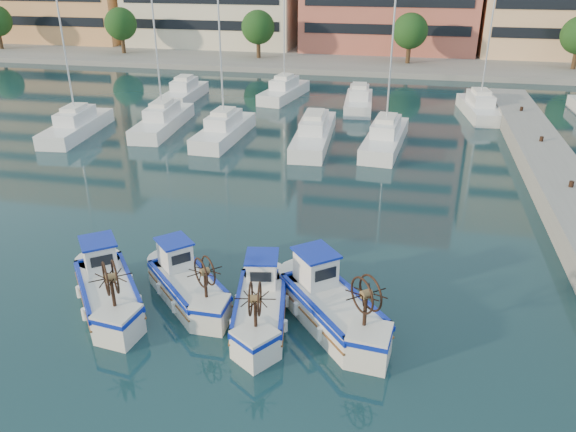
% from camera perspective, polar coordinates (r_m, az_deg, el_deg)
% --- Properties ---
extents(ground, '(300.00, 300.00, 0.00)m').
position_cam_1_polar(ground, '(19.58, -3.84, -12.30)').
color(ground, '#1B4247').
rests_on(ground, ground).
extents(yacht_marina, '(40.99, 22.88, 11.50)m').
position_cam_1_polar(yacht_marina, '(44.58, 2.15, 10.11)').
color(yacht_marina, white).
rests_on(yacht_marina, ground).
extents(fishing_boat_a, '(4.09, 4.54, 2.83)m').
position_cam_1_polar(fishing_boat_a, '(21.80, -17.91, -6.91)').
color(fishing_boat_a, silver).
rests_on(fishing_boat_a, ground).
extents(fishing_boat_b, '(4.02, 4.04, 2.61)m').
position_cam_1_polar(fishing_boat_b, '(21.50, -10.25, -6.66)').
color(fishing_boat_b, silver).
rests_on(fishing_boat_b, ground).
extents(fishing_boat_c, '(2.44, 4.38, 2.65)m').
position_cam_1_polar(fishing_boat_c, '(19.98, -2.82, -8.86)').
color(fishing_boat_c, silver).
rests_on(fishing_boat_c, ground).
extents(fishing_boat_d, '(4.35, 4.71, 2.95)m').
position_cam_1_polar(fishing_boat_d, '(19.87, 4.37, -8.83)').
color(fishing_boat_d, silver).
rests_on(fishing_boat_d, ground).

